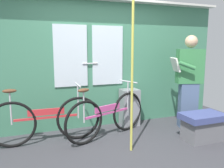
% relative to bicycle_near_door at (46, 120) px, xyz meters
% --- Properties ---
extents(ground_plane, '(5.99, 4.36, 0.04)m').
position_rel_bicycle_near_door_xyz_m(ground_plane, '(1.05, -0.83, -0.40)').
color(ground_plane, '#38383D').
extents(train_door_wall, '(4.99, 0.28, 2.38)m').
position_rel_bicycle_near_door_xyz_m(train_door_wall, '(1.05, 0.54, 0.86)').
color(train_door_wall, '#427F60').
rests_on(train_door_wall, ground_plane).
extents(bicycle_near_door, '(1.73, 0.44, 0.93)m').
position_rel_bicycle_near_door_xyz_m(bicycle_near_door, '(0.00, 0.00, 0.00)').
color(bicycle_near_door, black).
rests_on(bicycle_near_door, ground_plane).
extents(bicycle_leaning_behind, '(1.57, 0.70, 0.92)m').
position_rel_bicycle_near_door_xyz_m(bicycle_leaning_behind, '(0.99, -0.09, -0.01)').
color(bicycle_leaning_behind, black).
rests_on(bicycle_leaning_behind, ground_plane).
extents(passenger_reading_newspaper, '(0.63, 0.57, 1.73)m').
position_rel_bicycle_near_door_xyz_m(passenger_reading_newspaper, '(2.59, -0.13, 0.53)').
color(passenger_reading_newspaper, slate).
rests_on(passenger_reading_newspaper, ground_plane).
extents(trash_bin_by_wall, '(0.34, 0.28, 0.71)m').
position_rel_bicycle_near_door_xyz_m(trash_bin_by_wall, '(1.59, 0.32, -0.03)').
color(trash_bin_by_wall, gray).
rests_on(trash_bin_by_wall, ground_plane).
extents(handrail_pole, '(0.04, 0.04, 2.34)m').
position_rel_bicycle_near_door_xyz_m(handrail_pole, '(1.15, -0.70, 0.79)').
color(handrail_pole, '#C6C14C').
rests_on(handrail_pole, ground_plane).
extents(bench_seat_corner, '(0.70, 0.44, 0.45)m').
position_rel_bicycle_near_door_xyz_m(bench_seat_corner, '(2.41, -0.76, -0.14)').
color(bench_seat_corner, '#3D477F').
rests_on(bench_seat_corner, ground_plane).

